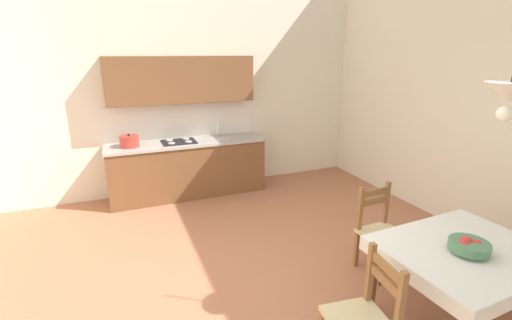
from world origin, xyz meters
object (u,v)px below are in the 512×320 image
at_px(pendant_lamp, 509,94).
at_px(dining_table, 463,262).
at_px(dining_chair_tv_side, 364,320).
at_px(dining_chair_kitchen_side, 380,232).
at_px(kitchen_cabinetry, 186,144).
at_px(fruit_bowl, 469,246).

bearing_deg(pendant_lamp, dining_table, 73.29).
bearing_deg(dining_table, pendant_lamp, -106.71).
relative_size(dining_chair_tv_side, pendant_lamp, 1.16).
distance_m(dining_chair_kitchen_side, pendant_lamp, 1.85).
bearing_deg(dining_chair_kitchen_side, kitchen_cabinetry, 116.58).
height_order(dining_table, pendant_lamp, pendant_lamp).
relative_size(kitchen_cabinetry, fruit_bowl, 8.25).
bearing_deg(pendant_lamp, kitchen_cabinetry, 110.32).
bearing_deg(fruit_bowl, dining_chair_kitchen_side, 89.01).
height_order(fruit_bowl, pendant_lamp, pendant_lamp).
distance_m(dining_chair_tv_side, fruit_bowl, 1.04).
bearing_deg(dining_table, dining_chair_kitchen_side, 92.04).
bearing_deg(dining_table, kitchen_cabinetry, 111.25).
height_order(dining_chair_kitchen_side, fruit_bowl, dining_chair_kitchen_side).
xyz_separation_m(dining_table, dining_chair_tv_side, (-1.02, -0.06, -0.19)).
bearing_deg(dining_chair_kitchen_side, dining_chair_tv_side, -135.45).
relative_size(dining_table, dining_chair_tv_side, 1.43).
xyz_separation_m(dining_chair_kitchen_side, pendant_lamp, (0.00, -1.02, 1.55)).
bearing_deg(fruit_bowl, dining_chair_tv_side, -179.43).
relative_size(kitchen_cabinetry, pendant_lamp, 3.08).
bearing_deg(dining_chair_kitchen_side, pendant_lamp, -89.94).
xyz_separation_m(kitchen_cabinetry, fruit_bowl, (1.43, -3.87, -0.04)).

